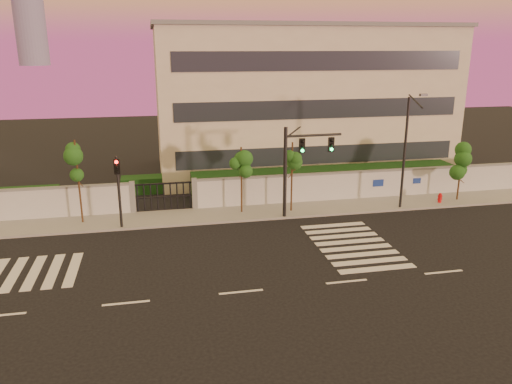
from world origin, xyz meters
TOP-DOWN VIEW (x-y plane):
  - ground at (0.00, 0.00)m, footprint 120.00×120.00m
  - sidewalk at (0.00, 10.50)m, footprint 60.00×3.00m
  - perimeter_wall at (0.10, 12.00)m, footprint 60.00×0.36m
  - hedge_row at (1.17, 14.74)m, footprint 41.00×4.25m
  - institutional_building at (9.00, 21.99)m, footprint 24.40×12.40m
  - road_markings at (-1.58, 3.76)m, footprint 57.00×7.62m
  - street_tree_c at (-8.00, 10.66)m, footprint 1.39×1.11m
  - street_tree_d at (1.94, 10.61)m, footprint 1.35×1.08m
  - street_tree_e at (5.17, 10.21)m, footprint 1.34×1.07m
  - street_tree_f at (17.31, 10.22)m, footprint 1.46×1.17m
  - traffic_signal_main at (5.16, 9.18)m, footprint 3.70×0.38m
  - traffic_signal_secondary at (-5.62, 9.26)m, footprint 0.35×0.34m
  - streetlight_east at (12.53, 9.27)m, footprint 0.47×1.88m
  - fire_hydrant at (15.70, 9.82)m, footprint 0.32×0.31m

SIDE VIEW (x-z plane):
  - ground at x=0.00m, z-range 0.00..0.00m
  - road_markings at x=-1.58m, z-range 0.00..0.02m
  - sidewalk at x=0.00m, z-range 0.00..0.15m
  - fire_hydrant at x=15.70m, z-range 0.00..0.83m
  - hedge_row at x=1.17m, z-range -0.08..1.72m
  - perimeter_wall at x=0.10m, z-range -0.03..2.17m
  - traffic_signal_secondary at x=-5.62m, z-range 0.60..5.08m
  - street_tree_f at x=17.31m, z-range 0.95..4.97m
  - street_tree_d at x=1.94m, z-range 1.05..5.49m
  - street_tree_e at x=5.17m, z-range 1.11..5.81m
  - traffic_signal_main at x=5.16m, z-range 0.77..6.62m
  - street_tree_c at x=-8.00m, z-range 1.23..6.49m
  - streetlight_east at x=12.53m, z-range 0.32..8.13m
  - institutional_building at x=9.00m, z-range 0.03..12.28m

